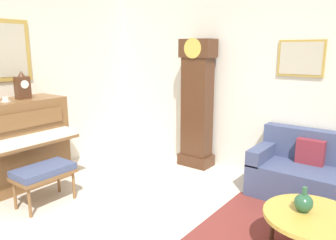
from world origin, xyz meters
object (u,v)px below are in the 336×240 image
mantel_clock (22,86)px  teacup (5,100)px  green_jug (304,203)px  coffee_table (313,218)px  piano (12,145)px  piano_bench (44,173)px  grandfather_clock (197,107)px  couch (332,179)px

mantel_clock → teacup: (0.06, -0.28, -0.15)m
green_jug → coffee_table: bearing=-5.1°
piano → coffee_table: piano is taller
piano_bench → teacup: (-0.72, -0.01, 0.82)m
grandfather_clock → green_jug: 2.51m
coffee_table → mantel_clock: size_ratio=2.32×
grandfather_clock → mantel_clock: 2.56m
grandfather_clock → green_jug: grandfather_clock is taller
mantel_clock → piano_bench: bearing=-18.6°
piano_bench → couch: couch is taller
couch → mantel_clock: mantel_clock is taller
mantel_clock → teacup: 0.32m
couch → mantel_clock: size_ratio=5.00×
piano_bench → green_jug: size_ratio=2.92×
coffee_table → mantel_clock: mantel_clock is taller
couch → green_jug: bearing=-90.5°
piano → teacup: 0.62m
teacup → grandfather_clock: bearing=57.7°
grandfather_clock → mantel_clock: grandfather_clock is taller
coffee_table → grandfather_clock: bearing=146.7°
coffee_table → teacup: (-3.59, -0.90, 0.85)m
piano_bench → grandfather_clock: 2.47m
piano → green_jug: bearing=13.6°
piano → piano_bench: 0.81m
couch → coffee_table: bearing=-86.2°
piano → piano_bench: bearing=-2.6°
mantel_clock → green_jug: bearing=10.1°
piano → grandfather_clock: bearing=56.1°
piano → coffee_table: 3.76m
mantel_clock → teacup: bearing=-78.6°
coffee_table → mantel_clock: bearing=-170.3°
coffee_table → teacup: size_ratio=7.59×
grandfather_clock → piano: bearing=-123.9°
grandfather_clock → coffee_table: 2.62m
piano → coffee_table: size_ratio=1.64×
piano → coffee_table: (3.65, 0.85, -0.23)m
piano_bench → coffee_table: size_ratio=0.80×
mantel_clock → green_jug: (3.55, 0.63, -0.88)m
coffee_table → green_jug: (-0.10, 0.01, 0.12)m
grandfather_clock → mantel_clock: (-1.51, -2.03, 0.41)m
grandfather_clock → couch: size_ratio=1.07×
grandfather_clock → couch: (2.05, -0.14, -0.65)m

